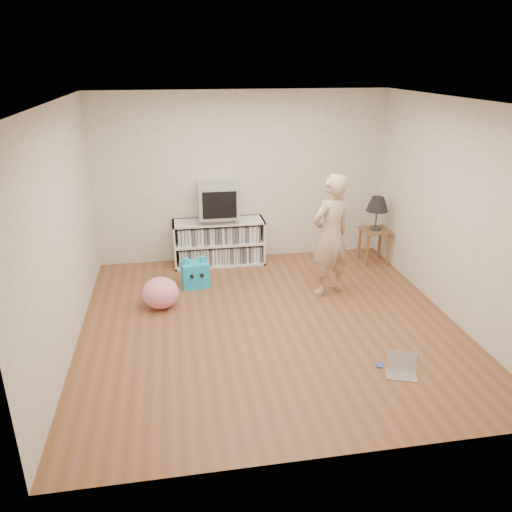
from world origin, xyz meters
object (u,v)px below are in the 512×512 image
object	(u,v)px
table_lamp	(377,205)
laptop	(401,368)
dvd_deck	(218,219)
crt_tv	(218,201)
media_unit	(219,242)
person	(331,236)
plush_pink	(160,293)
plush_blue	(195,274)
side_table	(374,237)

from	to	relation	value
table_lamp	laptop	size ratio (longest dim) A/B	1.41
dvd_deck	crt_tv	distance (m)	0.29
media_unit	crt_tv	bearing A→B (deg)	-90.00
person	plush_pink	bearing A→B (deg)	-22.03
plush_blue	side_table	bearing A→B (deg)	1.87
side_table	table_lamp	distance (m)	0.53
dvd_deck	plush_blue	xyz separation A→B (m)	(-0.42, -0.78, -0.55)
side_table	plush_pink	size ratio (longest dim) A/B	1.16
media_unit	plush_blue	bearing A→B (deg)	-117.69
table_lamp	laptop	xyz separation A→B (m)	(-0.85, -2.90, -0.88)
person	table_lamp	bearing A→B (deg)	-161.32
laptop	plush_blue	world-z (taller)	plush_blue
table_lamp	laptop	distance (m)	3.15
plush_blue	laptop	bearing A→B (deg)	-58.19
media_unit	plush_blue	size ratio (longest dim) A/B	3.25
dvd_deck	side_table	world-z (taller)	dvd_deck
crt_tv	plush_pink	world-z (taller)	crt_tv
crt_tv	dvd_deck	bearing A→B (deg)	90.00
side_table	table_lamp	world-z (taller)	table_lamp
media_unit	side_table	xyz separation A→B (m)	(2.39, -0.39, 0.07)
crt_tv	plush_pink	size ratio (longest dim) A/B	1.26
laptop	crt_tv	bearing A→B (deg)	135.56
crt_tv	table_lamp	bearing A→B (deg)	-8.71
plush_blue	media_unit	bearing A→B (deg)	55.80
media_unit	dvd_deck	bearing A→B (deg)	-90.00
crt_tv	side_table	xyz separation A→B (m)	(2.39, -0.37, -0.60)
crt_tv	table_lamp	distance (m)	2.42
dvd_deck	crt_tv	world-z (taller)	crt_tv
dvd_deck	laptop	xyz separation A→B (m)	(1.54, -3.27, -0.68)
table_lamp	person	size ratio (longest dim) A/B	0.31
dvd_deck	person	world-z (taller)	person
dvd_deck	crt_tv	bearing A→B (deg)	-90.00
side_table	laptop	size ratio (longest dim) A/B	1.51
dvd_deck	table_lamp	xyz separation A→B (m)	(2.39, -0.37, 0.21)
crt_tv	person	xyz separation A→B (m)	(1.37, -1.30, -0.19)
side_table	plush_blue	world-z (taller)	side_table
side_table	plush_pink	bearing A→B (deg)	-163.10
laptop	table_lamp	bearing A→B (deg)	93.89
person	plush_blue	size ratio (longest dim) A/B	3.86
side_table	plush_pink	xyz separation A→B (m)	(-3.29, -1.00, -0.21)
media_unit	laptop	size ratio (longest dim) A/B	3.83
person	crt_tv	bearing A→B (deg)	-67.30
dvd_deck	side_table	distance (m)	2.44
media_unit	table_lamp	distance (m)	2.50
table_lamp	plush_blue	size ratio (longest dim) A/B	1.20
person	dvd_deck	bearing A→B (deg)	-67.38
media_unit	table_lamp	xyz separation A→B (m)	(2.39, -0.39, 0.59)
media_unit	side_table	bearing A→B (deg)	-9.15
media_unit	table_lamp	bearing A→B (deg)	-9.15
dvd_deck	side_table	size ratio (longest dim) A/B	0.82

